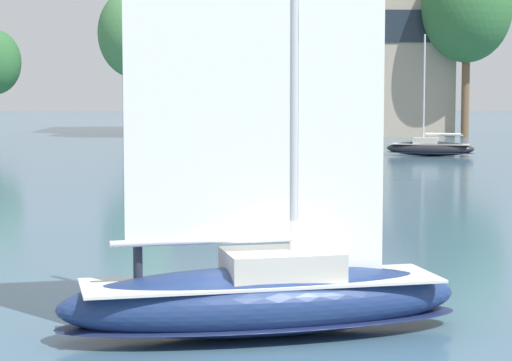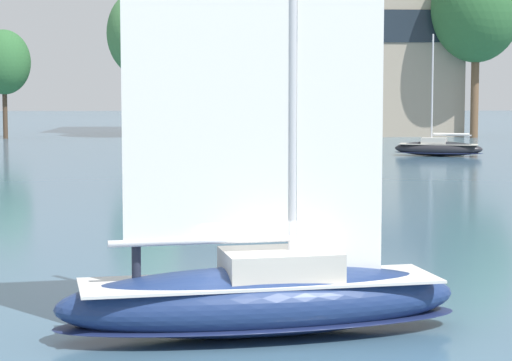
# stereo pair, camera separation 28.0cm
# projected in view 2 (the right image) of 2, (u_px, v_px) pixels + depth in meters

# --- Properties ---
(ground_plane) EXTENTS (400.00, 400.00, 0.00)m
(ground_plane) POSITION_uv_depth(u_px,v_px,m) (260.00, 335.00, 21.86)
(ground_plane) COLOR #42667F
(waterfront_building) EXTENTS (36.72, 17.25, 22.13)m
(waterfront_building) POSITION_uv_depth(u_px,v_px,m) (294.00, 36.00, 113.21)
(waterfront_building) COLOR tan
(waterfront_building) RESTS_ON ground
(tree_shore_left) EXTENTS (9.46, 9.46, 19.47)m
(tree_shore_left) POSITION_uv_depth(u_px,v_px,m) (476.00, 8.00, 104.26)
(tree_shore_left) COLOR brown
(tree_shore_left) RESTS_ON ground
(tree_shore_center) EXTENTS (5.47, 5.47, 11.26)m
(tree_shore_center) POSITION_uv_depth(u_px,v_px,m) (4.00, 62.00, 102.86)
(tree_shore_center) COLOR #4C3828
(tree_shore_center) RESTS_ON ground
(tree_shore_right) EXTENTS (7.53, 7.53, 15.50)m
(tree_shore_right) POSITION_uv_depth(u_px,v_px,m) (143.00, 34.00, 103.29)
(tree_shore_right) COLOR #4C3828
(tree_shore_right) RESTS_ON ground
(sailboat_main) EXTENTS (9.30, 4.14, 12.35)m
(sailboat_main) POSITION_uv_depth(u_px,v_px,m) (261.00, 290.00, 21.77)
(sailboat_main) COLOR navy
(sailboat_main) RESTS_ON ground
(sailboat_moored_outer_mooring) EXTENTS (7.11, 4.03, 9.45)m
(sailboat_moored_outer_mooring) POSITION_uv_depth(u_px,v_px,m) (438.00, 148.00, 77.62)
(sailboat_moored_outer_mooring) COLOR #232328
(sailboat_moored_outer_mooring) RESTS_ON ground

